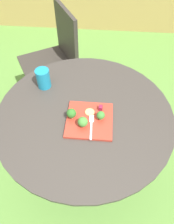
# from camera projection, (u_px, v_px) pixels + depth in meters

# --- Properties ---
(ground_plane) EXTENTS (12.00, 12.00, 0.00)m
(ground_plane) POSITION_uv_depth(u_px,v_px,m) (85.00, 169.00, 1.76)
(ground_plane) COLOR #568438
(patio_table) EXTENTS (0.98, 0.98, 0.73)m
(patio_table) POSITION_uv_depth(u_px,v_px,m) (85.00, 136.00, 1.38)
(patio_table) COLOR #38332D
(patio_table) RESTS_ON ground_plane
(patio_chair) EXTENTS (0.60, 0.60, 0.90)m
(patio_chair) POSITION_uv_depth(u_px,v_px,m) (56.00, 54.00, 1.87)
(patio_chair) COLOR #332D28
(patio_chair) RESTS_ON ground_plane
(salad_plate) EXTENTS (0.24, 0.24, 0.01)m
(salad_plate) POSITION_uv_depth(u_px,v_px,m) (89.00, 120.00, 1.15)
(salad_plate) COLOR #AD3323
(salad_plate) RESTS_ON patio_table
(drinking_glass) EXTENTS (0.08, 0.08, 0.12)m
(drinking_glass) POSITION_uv_depth(u_px,v_px,m) (43.00, 79.00, 1.29)
(drinking_glass) COLOR teal
(drinking_glass) RESTS_ON patio_table
(fork) EXTENTS (0.03, 0.15, 0.00)m
(fork) POSITION_uv_depth(u_px,v_px,m) (91.00, 125.00, 1.12)
(fork) COLOR silver
(fork) RESTS_ON salad_plate
(broccoli_floret_0) EXTENTS (0.04, 0.04, 0.05)m
(broccoli_floret_0) POSITION_uv_depth(u_px,v_px,m) (101.00, 115.00, 1.12)
(broccoli_floret_0) COLOR #99B770
(broccoli_floret_0) RESTS_ON salad_plate
(broccoli_floret_1) EXTENTS (0.05, 0.05, 0.06)m
(broccoli_floret_1) POSITION_uv_depth(u_px,v_px,m) (82.00, 122.00, 1.10)
(broccoli_floret_1) COLOR #99B770
(broccoli_floret_1) RESTS_ON salad_plate
(broccoli_floret_2) EXTENTS (0.05, 0.05, 0.06)m
(broccoli_floret_2) POSITION_uv_depth(u_px,v_px,m) (71.00, 113.00, 1.13)
(broccoli_floret_2) COLOR #99B770
(broccoli_floret_2) RESTS_ON salad_plate
(cucumber_slice_0) EXTENTS (0.05, 0.05, 0.01)m
(cucumber_slice_0) POSITION_uv_depth(u_px,v_px,m) (90.00, 112.00, 1.17)
(cucumber_slice_0) COLOR #8EB766
(cucumber_slice_0) RESTS_ON salad_plate
(beet_chunk_0) EXTENTS (0.02, 0.03, 0.02)m
(beet_chunk_0) POSITION_uv_depth(u_px,v_px,m) (101.00, 108.00, 1.18)
(beet_chunk_0) COLOR maroon
(beet_chunk_0) RESTS_ON salad_plate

